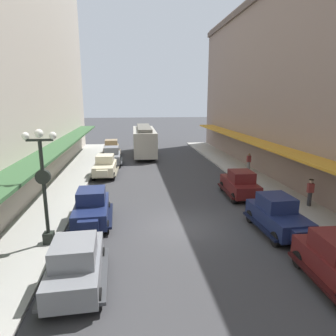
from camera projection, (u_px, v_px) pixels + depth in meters
ground_plane at (183, 227)px, 15.72m from camera, size 200.00×200.00×0.00m
sidewalk_left at (33, 233)px, 14.77m from camera, size 3.00×60.00×0.15m
sidewalk_right at (315, 218)px, 16.64m from camera, size 3.00×60.00×0.15m
parked_car_0 at (111, 148)px, 35.64m from camera, size 2.24×4.30×1.84m
parked_car_1 at (76, 262)px, 10.48m from camera, size 2.29×4.31×1.84m
parked_car_2 at (105, 166)px, 25.86m from camera, size 2.28×4.31×1.84m
parked_car_3 at (92, 207)px, 15.92m from camera, size 2.27×4.31×1.84m
parked_car_5 at (240, 183)px, 20.41m from camera, size 2.26×4.30×1.84m
parked_car_6 at (278, 214)px, 14.89m from camera, size 2.23×4.29×1.84m
parked_car_7 at (112, 156)px, 30.42m from camera, size 2.19×4.28×1.84m
streetcar at (144, 139)px, 35.50m from camera, size 2.66×9.64×3.46m
lamp_post_with_clock at (44, 183)px, 13.00m from camera, size 1.42×0.44×5.16m
fire_hydrant at (244, 176)px, 23.93m from camera, size 0.24×0.24×0.82m
pedestrian_0 at (249, 162)px, 27.15m from camera, size 0.36×0.24×1.64m
pedestrian_2 at (310, 192)px, 18.21m from camera, size 0.36×0.28×1.67m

